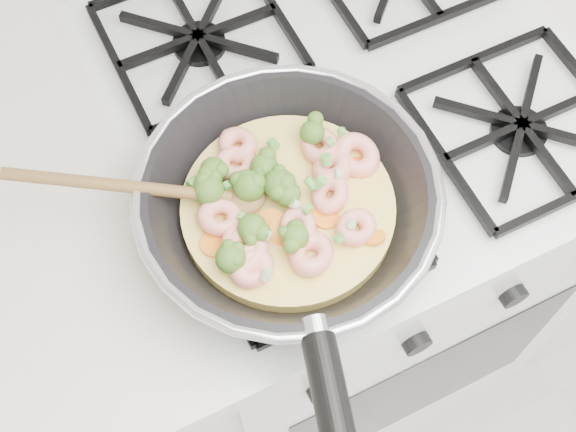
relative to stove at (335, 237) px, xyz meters
name	(u,v)px	position (x,y,z in m)	size (l,w,h in m)	color
stove	(335,237)	(0.00, 0.00, 0.00)	(0.60, 0.60, 0.92)	white
skillet	(286,207)	(-0.17, -0.14, 0.50)	(0.44, 0.51, 0.09)	black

